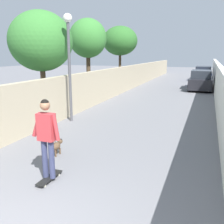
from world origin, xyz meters
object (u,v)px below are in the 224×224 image
Objects in this scene: tree_left_near at (88,39)px; tree_left_far at (41,42)px; skateboard at (49,178)px; car_far at (203,74)px; tree_left_mid at (120,41)px; person_skateboarder at (47,133)px; lamp_post at (69,50)px; car_near at (201,81)px; dog at (56,146)px.

tree_left_near is 1.07× the size of tree_left_far.
skateboard is 24.25m from car_far.
tree_left_near reaches higher than car_far.
tree_left_far is 5.87× the size of skateboard.
tree_left_mid is 1.09× the size of tree_left_far.
tree_left_mid is 17.49m from person_skateboarder.
person_skateboarder is at bearing -155.80° from lamp_post.
car_far is (6.99, 0.00, -0.00)m from car_near.
lamp_post is 5.60m from person_skateboarder.
dog is at bearing 171.48° from car_far.
dog is 0.39× the size of car_near.
tree_left_far is 2.59× the size of person_skateboarder.
tree_left_mid is at bearing 12.38° from dog.
tree_left_near is at bearing 20.52° from dog.
tree_left_mid is 7.50m from car_near.
lamp_post is (-11.97, -1.90, -0.88)m from tree_left_mid.
person_skateboarder reaches higher than skateboard.
person_skateboarder is (-10.79, -4.21, -2.61)m from tree_left_near.
car_near is at bearing -29.05° from tree_left_far.
tree_left_far is at bearing -178.85° from tree_left_mid.
tree_left_mid is at bearing 13.62° from skateboard.
tree_left_near is 1.15× the size of lamp_post.
tree_left_mid is at bearing 13.62° from person_skateboarder.
tree_left_near is 9.85m from car_near.
tree_left_mid is at bearing 9.03° from lamp_post.
dog is 22.98m from car_far.
tree_left_mid is 12.15m from lamp_post.
tree_left_mid reaches higher than skateboard.
dog is 16.10m from car_near.
tree_left_mid is at bearing 1.15° from tree_left_far.
skateboard is at bearing -158.69° from tree_left_near.
car_near is at bearing 180.00° from car_far.
lamp_post is (-0.47, -1.67, -0.36)m from tree_left_far.
car_near is at bearing -87.41° from tree_left_mid.
tree_left_mid is at bearing 137.08° from car_far.
car_near is (15.73, -3.40, 0.44)m from dog.
tree_left_mid is at bearing 92.59° from car_near.
person_skateboarder is 0.43× the size of car_far.
tree_left_near is 1.18× the size of car_near.
car_near is 1.02× the size of car_far.
person_skateboarder is at bearing -166.38° from tree_left_mid.
person_skateboarder is (-16.79, -4.07, -2.73)m from tree_left_mid.
dog is at bearing 26.53° from person_skateboarder.
car_near reaches higher than dog.
person_skateboarder is 0.42× the size of car_near.
person_skateboarder is 17.32m from car_near.
person_skateboarder is (-5.29, -3.84, -2.21)m from tree_left_far.
skateboard is 0.19× the size of car_near.
person_skateboarder is at bearing -153.47° from dog.
car_far is (13.30, -6.93, -3.05)m from tree_left_near.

